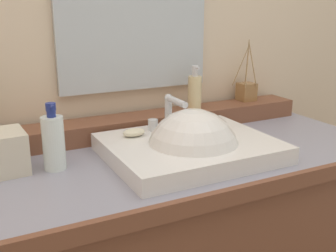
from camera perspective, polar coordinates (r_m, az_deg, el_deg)
The scene contains 8 objects.
wall_back at distance 1.56m, azimuth -8.53°, elevation 12.29°, with size 3.25×0.20×2.43m, color beige.
back_ledge at distance 1.44m, azimuth -5.68°, elevation -0.02°, with size 1.39×0.13×0.06m, color brown.
sink_basin at distance 1.23m, azimuth 3.28°, elevation -3.70°, with size 0.48×0.40×0.29m.
soap_bar at distance 1.26m, azimuth -4.70°, elevation -0.89°, with size 0.07×0.04×0.02m, color beige.
soap_dispenser at distance 1.52m, azimuth 3.70°, elevation 4.73°, with size 0.05×0.05×0.16m.
reed_diffuser at distance 1.70m, azimuth 10.74°, elevation 4.76°, with size 0.10×0.07×0.24m.
lotion_bottle at distance 1.17m, azimuth -15.47°, elevation -2.08°, with size 0.06×0.06×0.19m.
tissue_box at distance 1.20m, azimuth -22.06°, elevation -3.40°, with size 0.13×0.13×0.11m, color beige.
Camera 1 is at (-0.50, -1.06, 1.32)m, focal length 44.32 mm.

